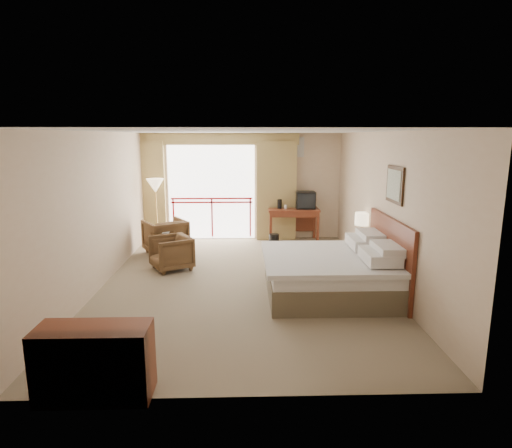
{
  "coord_description": "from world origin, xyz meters",
  "views": [
    {
      "loc": [
        0.03,
        -7.43,
        2.62
      ],
      "look_at": [
        0.25,
        0.4,
        1.01
      ],
      "focal_mm": 30.0,
      "sensor_mm": 36.0,
      "label": 1
    }
  ],
  "objects_px": {
    "desk": "(293,215)",
    "side_table": "(163,241)",
    "bed": "(332,272)",
    "table_lamp": "(362,219)",
    "armchair_far": "(166,253)",
    "armchair_near": "(172,269)",
    "dresser": "(94,362)",
    "nightstand": "(361,254)",
    "wastebasket": "(274,240)",
    "floor_lamp": "(155,188)",
    "tv": "(305,200)"
  },
  "relations": [
    {
      "from": "desk",
      "to": "side_table",
      "type": "xyz_separation_m",
      "value": [
        -3.0,
        -1.61,
        -0.26
      ]
    },
    {
      "from": "bed",
      "to": "side_table",
      "type": "relative_size",
      "value": 3.73
    },
    {
      "from": "table_lamp",
      "to": "armchair_far",
      "type": "relative_size",
      "value": 0.62
    },
    {
      "from": "armchair_far",
      "to": "side_table",
      "type": "bearing_deg",
      "value": 61.77
    },
    {
      "from": "armchair_near",
      "to": "dresser",
      "type": "xyz_separation_m",
      "value": [
        -0.06,
        -4.28,
        0.38
      ]
    },
    {
      "from": "table_lamp",
      "to": "nightstand",
      "type": "bearing_deg",
      "value": -90.0
    },
    {
      "from": "wastebasket",
      "to": "desk",
      "type": "bearing_deg",
      "value": 49.62
    },
    {
      "from": "desk",
      "to": "armchair_far",
      "type": "height_order",
      "value": "desk"
    },
    {
      "from": "side_table",
      "to": "nightstand",
      "type": "bearing_deg",
      "value": -9.83
    },
    {
      "from": "bed",
      "to": "nightstand",
      "type": "xyz_separation_m",
      "value": [
        0.91,
        1.48,
        -0.1
      ]
    },
    {
      "from": "bed",
      "to": "table_lamp",
      "type": "distance_m",
      "value": 1.88
    },
    {
      "from": "dresser",
      "to": "desk",
      "type": "bearing_deg",
      "value": 67.04
    },
    {
      "from": "wastebasket",
      "to": "floor_lamp",
      "type": "relative_size",
      "value": 0.19
    },
    {
      "from": "bed",
      "to": "side_table",
      "type": "xyz_separation_m",
      "value": [
        -3.23,
        2.2,
        0.01
      ]
    },
    {
      "from": "wastebasket",
      "to": "dresser",
      "type": "relative_size",
      "value": 0.27
    },
    {
      "from": "bed",
      "to": "side_table",
      "type": "height_order",
      "value": "bed"
    },
    {
      "from": "armchair_far",
      "to": "desk",
      "type": "bearing_deg",
      "value": 169.77
    },
    {
      "from": "desk",
      "to": "tv",
      "type": "relative_size",
      "value": 2.69
    },
    {
      "from": "nightstand",
      "to": "wastebasket",
      "type": "bearing_deg",
      "value": 136.48
    },
    {
      "from": "floor_lamp",
      "to": "nightstand",
      "type": "bearing_deg",
      "value": -23.14
    },
    {
      "from": "armchair_far",
      "to": "dresser",
      "type": "bearing_deg",
      "value": 61.33
    },
    {
      "from": "tv",
      "to": "armchair_far",
      "type": "height_order",
      "value": "tv"
    },
    {
      "from": "floor_lamp",
      "to": "dresser",
      "type": "relative_size",
      "value": 1.43
    },
    {
      "from": "dresser",
      "to": "floor_lamp",
      "type": "bearing_deg",
      "value": 95.08
    },
    {
      "from": "desk",
      "to": "side_table",
      "type": "relative_size",
      "value": 2.24
    },
    {
      "from": "armchair_far",
      "to": "side_table",
      "type": "height_order",
      "value": "side_table"
    },
    {
      "from": "desk",
      "to": "dresser",
      "type": "xyz_separation_m",
      "value": [
        -2.77,
        -6.64,
        -0.27
      ]
    },
    {
      "from": "table_lamp",
      "to": "tv",
      "type": "bearing_deg",
      "value": 110.74
    },
    {
      "from": "nightstand",
      "to": "wastebasket",
      "type": "xyz_separation_m",
      "value": [
        -1.66,
        1.71,
        -0.13
      ]
    },
    {
      "from": "armchair_near",
      "to": "desk",
      "type": "bearing_deg",
      "value": 102.36
    },
    {
      "from": "nightstand",
      "to": "armchair_far",
      "type": "height_order",
      "value": "nightstand"
    },
    {
      "from": "bed",
      "to": "armchair_far",
      "type": "xyz_separation_m",
      "value": [
        -3.25,
        2.63,
        -0.38
      ]
    },
    {
      "from": "armchair_far",
      "to": "armchair_near",
      "type": "bearing_deg",
      "value": 73.83
    },
    {
      "from": "wastebasket",
      "to": "tv",
      "type": "bearing_deg",
      "value": 33.83
    },
    {
      "from": "nightstand",
      "to": "tv",
      "type": "distance_m",
      "value": 2.53
    },
    {
      "from": "bed",
      "to": "wastebasket",
      "type": "xyz_separation_m",
      "value": [
        -0.75,
        3.19,
        -0.23
      ]
    },
    {
      "from": "nightstand",
      "to": "tv",
      "type": "bearing_deg",
      "value": 112.65
    },
    {
      "from": "desk",
      "to": "bed",
      "type": "bearing_deg",
      "value": -90.43
    },
    {
      "from": "bed",
      "to": "dresser",
      "type": "xyz_separation_m",
      "value": [
        -2.99,
        -2.84,
        0.0
      ]
    },
    {
      "from": "dresser",
      "to": "bed",
      "type": "bearing_deg",
      "value": 43.2
    },
    {
      "from": "bed",
      "to": "nightstand",
      "type": "height_order",
      "value": "bed"
    },
    {
      "from": "bed",
      "to": "armchair_far",
      "type": "distance_m",
      "value": 4.2
    },
    {
      "from": "bed",
      "to": "wastebasket",
      "type": "distance_m",
      "value": 3.28
    },
    {
      "from": "wastebasket",
      "to": "bed",
      "type": "bearing_deg",
      "value": -76.82
    },
    {
      "from": "table_lamp",
      "to": "armchair_near",
      "type": "height_order",
      "value": "table_lamp"
    },
    {
      "from": "desk",
      "to": "floor_lamp",
      "type": "bearing_deg",
      "value": -177.0
    },
    {
      "from": "tv",
      "to": "wastebasket",
      "type": "relative_size",
      "value": 1.58
    },
    {
      "from": "tv",
      "to": "dresser",
      "type": "relative_size",
      "value": 0.42
    },
    {
      "from": "desk",
      "to": "dresser",
      "type": "relative_size",
      "value": 1.12
    },
    {
      "from": "nightstand",
      "to": "table_lamp",
      "type": "xyz_separation_m",
      "value": [
        0.0,
        0.05,
        0.7
      ]
    }
  ]
}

